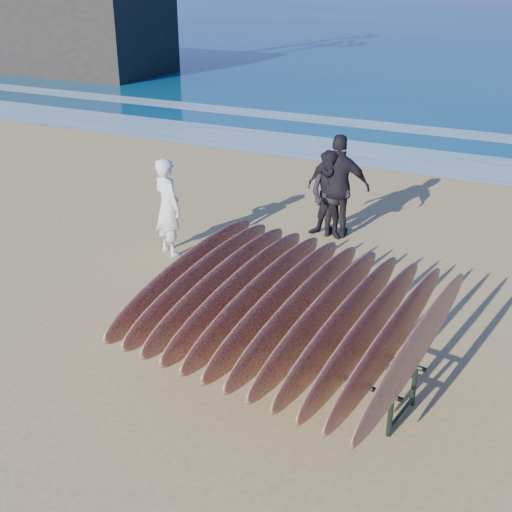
# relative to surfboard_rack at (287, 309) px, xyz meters

# --- Properties ---
(ground) EXTENTS (120.00, 120.00, 0.00)m
(ground) POSITION_rel_surfboard_rack_xyz_m (-0.96, 0.31, -0.91)
(ground) COLOR tan
(ground) RESTS_ON ground
(foam_near) EXTENTS (160.00, 160.00, 0.00)m
(foam_near) POSITION_rel_surfboard_rack_xyz_m (-0.96, 10.31, -0.90)
(foam_near) COLOR white
(foam_near) RESTS_ON ground
(foam_far) EXTENTS (160.00, 160.00, 0.00)m
(foam_far) POSITION_rel_surfboard_rack_xyz_m (-0.96, 13.81, -0.90)
(foam_far) COLOR white
(foam_far) RESTS_ON ground
(surfboard_rack) EXTENTS (3.56, 3.41, 1.47)m
(surfboard_rack) POSITION_rel_surfboard_rack_xyz_m (0.00, 0.00, 0.00)
(surfboard_rack) COLOR black
(surfboard_rack) RESTS_ON ground
(person_white) EXTENTS (0.73, 0.63, 1.69)m
(person_white) POSITION_rel_surfboard_rack_xyz_m (-3.31, 2.48, -0.07)
(person_white) COLOR silver
(person_white) RESTS_ON ground
(person_dark_a) EXTENTS (0.81, 0.64, 1.62)m
(person_dark_a) POSITION_rel_surfboard_rack_xyz_m (-1.11, 4.38, -0.10)
(person_dark_a) COLOR black
(person_dark_a) RESTS_ON ground
(person_dark_b) EXTENTS (1.18, 0.67, 1.89)m
(person_dark_b) POSITION_rel_surfboard_rack_xyz_m (-1.00, 4.51, 0.04)
(person_dark_b) COLOR black
(person_dark_b) RESTS_ON ground
(building) EXTENTS (8.51, 4.73, 3.78)m
(building) POSITION_rel_surfboard_rack_xyz_m (-19.31, 18.69, 0.98)
(building) COLOR #2D2823
(building) RESTS_ON ground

